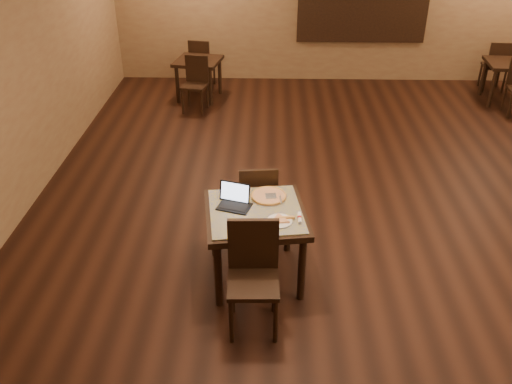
{
  "coord_description": "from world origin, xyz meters",
  "views": [
    {
      "loc": [
        -1.15,
        -5.14,
        3.47
      ],
      "look_at": [
        -1.27,
        -0.74,
        0.85
      ],
      "focal_mm": 38.0,
      "sensor_mm": 36.0,
      "label": 1
    }
  ],
  "objects_px": {
    "chair_main_near": "(253,269)",
    "other_table_b": "(198,66)",
    "chair_main_far": "(258,199)",
    "other_table_a": "(509,69)",
    "other_table_a_chair_far": "(497,64)",
    "other_table_b_chair_near": "(196,80)",
    "tiled_table": "(256,220)",
    "pizza_pan": "(269,197)",
    "other_table_b_chair_far": "(201,61)",
    "laptop": "(235,200)"
  },
  "relations": [
    {
      "from": "other_table_a_chair_far",
      "to": "other_table_b",
      "type": "bearing_deg",
      "value": 9.75
    },
    {
      "from": "other_table_b_chair_far",
      "to": "tiled_table",
      "type": "bearing_deg",
      "value": 112.65
    },
    {
      "from": "other_table_b_chair_far",
      "to": "chair_main_near",
      "type": "bearing_deg",
      "value": 111.44
    },
    {
      "from": "chair_main_near",
      "to": "other_table_b_chair_near",
      "type": "height_order",
      "value": "chair_main_near"
    },
    {
      "from": "other_table_a",
      "to": "other_table_b",
      "type": "distance_m",
      "value": 5.28
    },
    {
      "from": "other_table_b",
      "to": "tiled_table",
      "type": "bearing_deg",
      "value": -66.28
    },
    {
      "from": "pizza_pan",
      "to": "other_table_a_chair_far",
      "type": "xyz_separation_m",
      "value": [
        4.03,
        5.12,
        -0.26
      ]
    },
    {
      "from": "laptop",
      "to": "other_table_b_chair_near",
      "type": "bearing_deg",
      "value": 119.34
    },
    {
      "from": "other_table_b_chair_near",
      "to": "other_table_a",
      "type": "bearing_deg",
      "value": 16.04
    },
    {
      "from": "other_table_b_chair_near",
      "to": "pizza_pan",
      "type": "bearing_deg",
      "value": -62.62
    },
    {
      "from": "chair_main_near",
      "to": "other_table_a",
      "type": "height_order",
      "value": "chair_main_near"
    },
    {
      "from": "other_table_a",
      "to": "tiled_table",
      "type": "bearing_deg",
      "value": -126.32
    },
    {
      "from": "other_table_a_chair_far",
      "to": "other_table_b",
      "type": "relative_size",
      "value": 1.05
    },
    {
      "from": "chair_main_far",
      "to": "other_table_b_chair_near",
      "type": "bearing_deg",
      "value": -78.84
    },
    {
      "from": "other_table_b",
      "to": "laptop",
      "type": "bearing_deg",
      "value": -68.32
    },
    {
      "from": "other_table_b",
      "to": "other_table_b_chair_near",
      "type": "relative_size",
      "value": 0.96
    },
    {
      "from": "chair_main_far",
      "to": "tiled_table",
      "type": "bearing_deg",
      "value": 83.82
    },
    {
      "from": "other_table_a_chair_far",
      "to": "other_table_b_chair_near",
      "type": "relative_size",
      "value": 1.01
    },
    {
      "from": "other_table_a",
      "to": "other_table_b",
      "type": "height_order",
      "value": "other_table_a"
    },
    {
      "from": "other_table_b_chair_near",
      "to": "other_table_b_chair_far",
      "type": "height_order",
      "value": "same"
    },
    {
      "from": "pizza_pan",
      "to": "other_table_b_chair_far",
      "type": "bearing_deg",
      "value": 103.71
    },
    {
      "from": "laptop",
      "to": "other_table_b",
      "type": "height_order",
      "value": "laptop"
    },
    {
      "from": "other_table_a",
      "to": "laptop",
      "type": "bearing_deg",
      "value": -128.23
    },
    {
      "from": "other_table_b_chair_near",
      "to": "laptop",
      "type": "bearing_deg",
      "value": -67.21
    },
    {
      "from": "other_table_b",
      "to": "chair_main_near",
      "type": "bearing_deg",
      "value": -67.72
    },
    {
      "from": "laptop",
      "to": "other_table_b_chair_near",
      "type": "relative_size",
      "value": 0.39
    },
    {
      "from": "chair_main_near",
      "to": "other_table_b_chair_near",
      "type": "relative_size",
      "value": 1.12
    },
    {
      "from": "tiled_table",
      "to": "laptop",
      "type": "relative_size",
      "value": 3.01
    },
    {
      "from": "chair_main_far",
      "to": "other_table_b_chair_far",
      "type": "height_order",
      "value": "chair_main_far"
    },
    {
      "from": "chair_main_far",
      "to": "other_table_a_chair_far",
      "type": "distance_m",
      "value": 6.29
    },
    {
      "from": "pizza_pan",
      "to": "other_table_a",
      "type": "relative_size",
      "value": 0.44
    },
    {
      "from": "chair_main_far",
      "to": "other_table_a_chair_far",
      "type": "xyz_separation_m",
      "value": [
        4.15,
        4.74,
        -0.01
      ]
    },
    {
      "from": "other_table_a_chair_far",
      "to": "other_table_b_chair_far",
      "type": "bearing_deg",
      "value": 4.13
    },
    {
      "from": "pizza_pan",
      "to": "other_table_b_chair_far",
      "type": "distance_m",
      "value": 5.3
    },
    {
      "from": "tiled_table",
      "to": "laptop",
      "type": "xyz_separation_m",
      "value": [
        -0.2,
        0.1,
        0.16
      ]
    },
    {
      "from": "chair_main_far",
      "to": "pizza_pan",
      "type": "height_order",
      "value": "chair_main_far"
    },
    {
      "from": "tiled_table",
      "to": "chair_main_far",
      "type": "xyz_separation_m",
      "value": [
        0.01,
        0.62,
        -0.15
      ]
    },
    {
      "from": "laptop",
      "to": "other_table_a_chair_far",
      "type": "bearing_deg",
      "value": 67.68
    },
    {
      "from": "pizza_pan",
      "to": "other_table_b",
      "type": "xyz_separation_m",
      "value": [
        -1.24,
        4.62,
        -0.2
      ]
    },
    {
      "from": "chair_main_near",
      "to": "other_table_a_chair_far",
      "type": "height_order",
      "value": "chair_main_near"
    },
    {
      "from": "chair_main_far",
      "to": "other_table_a",
      "type": "relative_size",
      "value": 1.14
    },
    {
      "from": "tiled_table",
      "to": "other_table_a",
      "type": "height_order",
      "value": "tiled_table"
    },
    {
      "from": "chair_main_near",
      "to": "pizza_pan",
      "type": "bearing_deg",
      "value": 79.97
    },
    {
      "from": "other_table_b_chair_near",
      "to": "tiled_table",
      "type": "bearing_deg",
      "value": -64.97
    },
    {
      "from": "other_table_a_chair_far",
      "to": "other_table_b_chair_near",
      "type": "distance_m",
      "value": 5.36
    },
    {
      "from": "chair_main_near",
      "to": "other_table_b",
      "type": "height_order",
      "value": "chair_main_near"
    },
    {
      "from": "other_table_b",
      "to": "other_table_b_chair_far",
      "type": "relative_size",
      "value": 0.96
    },
    {
      "from": "chair_main_far",
      "to": "pizza_pan",
      "type": "bearing_deg",
      "value": 100.98
    },
    {
      "from": "pizza_pan",
      "to": "other_table_a_chair_far",
      "type": "distance_m",
      "value": 6.52
    },
    {
      "from": "other_table_b",
      "to": "other_table_b_chair_near",
      "type": "bearing_deg",
      "value": -77.64
    }
  ]
}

